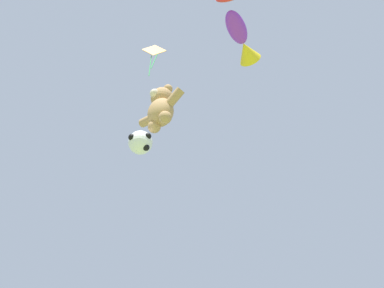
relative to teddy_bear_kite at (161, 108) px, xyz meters
name	(u,v)px	position (x,y,z in m)	size (l,w,h in m)	color
teddy_bear_kite	(161,108)	(0.00, 0.00, 0.00)	(1.97, 0.87, 2.00)	tan
soccer_ball_kite	(141,142)	(-0.60, -0.17, -1.41)	(0.81, 0.81, 0.75)	white
fish_kite_violet	(242,40)	(2.68, 1.29, 2.98)	(1.38, 2.21, 0.82)	purple
diamond_kite	(154,53)	(-0.83, -0.03, 4.99)	(0.73, 0.80, 2.50)	orange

